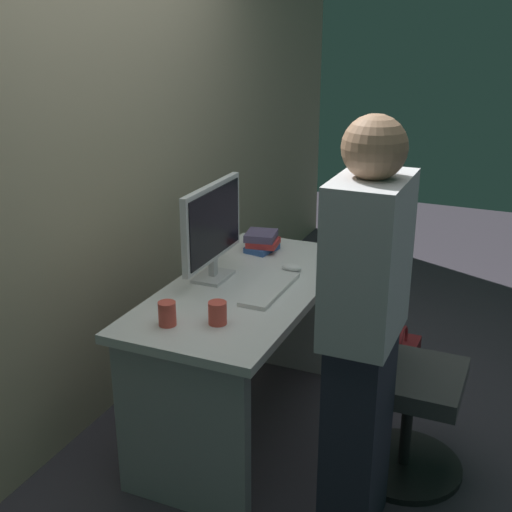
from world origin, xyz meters
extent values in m
plane|color=#3D3842|center=(0.00, 0.00, 0.00)|extent=(9.00, 9.00, 0.00)
cube|color=tan|center=(0.00, 0.77, 1.50)|extent=(6.40, 0.10, 3.00)
cube|color=white|center=(0.00, 0.00, 0.74)|extent=(1.40, 0.67, 0.04)
cube|color=#B2B2B7|center=(-0.64, 0.00, 0.36)|extent=(0.06, 0.59, 0.72)
cube|color=#B2B2B7|center=(0.64, 0.00, 0.36)|extent=(0.06, 0.59, 0.72)
cylinder|color=black|center=(-0.03, -0.79, 0.01)|extent=(0.52, 0.52, 0.03)
cylinder|color=black|center=(-0.03, -0.79, 0.23)|extent=(0.05, 0.05, 0.39)
cube|color=#3F3F3F|center=(-0.03, -0.79, 0.46)|extent=(0.44, 0.44, 0.08)
cube|color=#3F3F3F|center=(-0.03, -0.60, 0.72)|extent=(0.40, 0.06, 0.44)
cube|color=#262838|center=(-0.46, -0.67, 0.42)|extent=(0.34, 0.20, 0.85)
cube|color=silver|center=(-0.46, -0.67, 1.14)|extent=(0.40, 0.24, 0.58)
sphere|color=#A57A5B|center=(-0.46, -0.67, 1.53)|extent=(0.22, 0.22, 0.22)
cube|color=silver|center=(0.01, 0.18, 0.76)|extent=(0.20, 0.14, 0.02)
cube|color=silver|center=(0.01, 0.18, 0.81)|extent=(0.04, 0.03, 0.08)
cube|color=silver|center=(0.01, 0.18, 1.03)|extent=(0.54, 0.04, 0.36)
cube|color=black|center=(0.01, 0.16, 1.03)|extent=(0.50, 0.01, 0.32)
cube|color=white|center=(-0.02, -0.13, 0.77)|extent=(0.43, 0.13, 0.02)
ellipsoid|color=white|center=(0.25, -0.13, 0.77)|extent=(0.06, 0.10, 0.03)
cylinder|color=#D84C3F|center=(-0.42, -0.06, 0.80)|extent=(0.08, 0.08, 0.09)
cylinder|color=#D84C3F|center=(-0.51, 0.12, 0.80)|extent=(0.07, 0.07, 0.10)
cube|color=#3359A5|center=(0.46, 0.12, 0.77)|extent=(0.19, 0.15, 0.03)
cube|color=red|center=(0.46, 0.11, 0.80)|extent=(0.17, 0.17, 0.03)
cube|color=#594C72|center=(0.47, 0.13, 0.84)|extent=(0.19, 0.18, 0.04)
cube|color=maroon|center=(0.63, -0.63, 0.13)|extent=(0.34, 0.14, 0.26)
torus|color=maroon|center=(0.63, -0.63, 0.29)|extent=(0.18, 0.02, 0.18)
camera|label=1|loc=(-2.61, -1.18, 1.95)|focal=47.08mm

